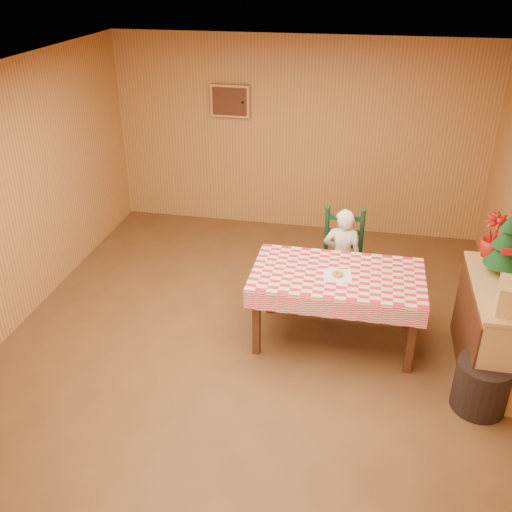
{
  "coord_description": "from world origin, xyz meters",
  "views": [
    {
      "loc": [
        0.94,
        -4.45,
        3.47
      ],
      "look_at": [
        0.0,
        0.2,
        0.95
      ],
      "focal_mm": 40.0,
      "sensor_mm": 36.0,
      "label": 1
    }
  ],
  "objects_px": {
    "ladder_chair": "(342,259)",
    "christmas_tree": "(507,244)",
    "storage_bin": "(481,386)",
    "seated_child": "(342,257)",
    "dining_table": "(337,281)",
    "shelf_unit": "(494,330)"
  },
  "relations": [
    {
      "from": "seated_child",
      "to": "shelf_unit",
      "type": "xyz_separation_m",
      "value": [
        1.44,
        -0.95,
        -0.1
      ]
    },
    {
      "from": "ladder_chair",
      "to": "storage_bin",
      "type": "relative_size",
      "value": 2.35
    },
    {
      "from": "shelf_unit",
      "to": "storage_bin",
      "type": "bearing_deg",
      "value": -104.98
    },
    {
      "from": "ladder_chair",
      "to": "seated_child",
      "type": "height_order",
      "value": "seated_child"
    },
    {
      "from": "storage_bin",
      "to": "shelf_unit",
      "type": "bearing_deg",
      "value": 75.02
    },
    {
      "from": "shelf_unit",
      "to": "storage_bin",
      "type": "xyz_separation_m",
      "value": [
        -0.14,
        -0.52,
        -0.24
      ]
    },
    {
      "from": "ladder_chair",
      "to": "christmas_tree",
      "type": "relative_size",
      "value": 1.74
    },
    {
      "from": "ladder_chair",
      "to": "dining_table",
      "type": "bearing_deg",
      "value": -90.0
    },
    {
      "from": "storage_bin",
      "to": "seated_child",
      "type": "bearing_deg",
      "value": 131.59
    },
    {
      "from": "shelf_unit",
      "to": "christmas_tree",
      "type": "height_order",
      "value": "christmas_tree"
    },
    {
      "from": "seated_child",
      "to": "christmas_tree",
      "type": "xyz_separation_m",
      "value": [
        1.45,
        -0.7,
        0.65
      ]
    },
    {
      "from": "storage_bin",
      "to": "ladder_chair",
      "type": "bearing_deg",
      "value": 130.51
    },
    {
      "from": "dining_table",
      "to": "christmas_tree",
      "type": "relative_size",
      "value": 2.67
    },
    {
      "from": "ladder_chair",
      "to": "seated_child",
      "type": "bearing_deg",
      "value": -90.0
    },
    {
      "from": "seated_child",
      "to": "christmas_tree",
      "type": "relative_size",
      "value": 1.81
    },
    {
      "from": "shelf_unit",
      "to": "christmas_tree",
      "type": "bearing_deg",
      "value": 88.02
    },
    {
      "from": "ladder_chair",
      "to": "seated_child",
      "type": "xyz_separation_m",
      "value": [
        -0.0,
        -0.06,
        0.06
      ]
    },
    {
      "from": "dining_table",
      "to": "ladder_chair",
      "type": "xyz_separation_m",
      "value": [
        0.0,
        0.79,
        -0.18
      ]
    },
    {
      "from": "seated_child",
      "to": "storage_bin",
      "type": "xyz_separation_m",
      "value": [
        1.3,
        -1.47,
        -0.33
      ]
    },
    {
      "from": "seated_child",
      "to": "shelf_unit",
      "type": "distance_m",
      "value": 1.73
    },
    {
      "from": "christmas_tree",
      "to": "storage_bin",
      "type": "distance_m",
      "value": 1.25
    },
    {
      "from": "ladder_chair",
      "to": "storage_bin",
      "type": "height_order",
      "value": "ladder_chair"
    }
  ]
}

